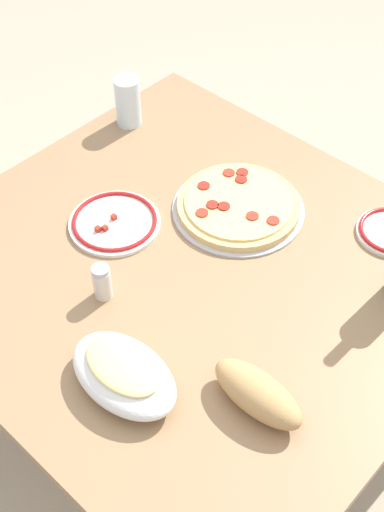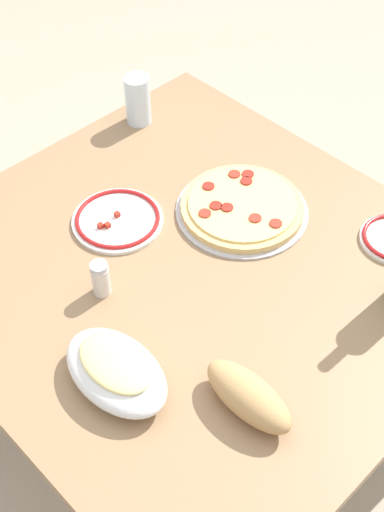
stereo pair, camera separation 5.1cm
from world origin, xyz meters
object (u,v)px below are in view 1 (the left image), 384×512
(bread_loaf, at_px, (258,394))
(spice_shaker, at_px, (102,282))
(side_plate_far, at_px, (115,222))
(pepperoni_pizza, at_px, (238,206))
(water_glass, at_px, (128,102))
(dining_table, at_px, (192,297))
(baked_pasta_dish, at_px, (124,373))

(bread_loaf, height_order, spice_shaker, spice_shaker)
(side_plate_far, relative_size, spice_shaker, 2.50)
(pepperoni_pizza, xyz_separation_m, bread_loaf, (0.37, -0.38, 0.02))
(water_glass, height_order, spice_shaker, water_glass)
(bread_loaf, xyz_separation_m, spice_shaker, (-0.41, -0.02, 0.01))
(bread_loaf, relative_size, spice_shaker, 2.28)
(pepperoni_pizza, distance_m, bread_loaf, 0.53)
(pepperoni_pizza, distance_m, water_glass, 0.45)
(dining_table, relative_size, baked_pasta_dish, 4.75)
(dining_table, height_order, side_plate_far, side_plate_far)
(pepperoni_pizza, height_order, water_glass, water_glass)
(baked_pasta_dish, bearing_deg, pepperoni_pizza, 106.64)
(baked_pasta_dish, relative_size, spice_shaker, 2.76)
(dining_table, relative_size, bread_loaf, 5.75)
(side_plate_far, bearing_deg, pepperoni_pizza, 52.56)
(bread_loaf, bearing_deg, baked_pasta_dish, -146.74)
(baked_pasta_dish, height_order, bread_loaf, baked_pasta_dish)
(water_glass, height_order, bread_loaf, water_glass)
(side_plate_far, distance_m, bread_loaf, 0.57)
(water_glass, relative_size, bread_loaf, 0.69)
(dining_table, relative_size, water_glass, 8.29)
(dining_table, distance_m, baked_pasta_dish, 0.37)
(dining_table, xyz_separation_m, bread_loaf, (0.33, -0.18, 0.15))
(pepperoni_pizza, bearing_deg, water_glass, 171.96)
(dining_table, xyz_separation_m, side_plate_far, (-0.22, -0.03, 0.12))
(dining_table, distance_m, water_glass, 0.58)
(dining_table, xyz_separation_m, pepperoni_pizza, (-0.04, 0.21, 0.13))
(dining_table, height_order, baked_pasta_dish, baked_pasta_dish)
(pepperoni_pizza, height_order, bread_loaf, bread_loaf)
(dining_table, xyz_separation_m, spice_shaker, (-0.08, -0.19, 0.16))
(side_plate_far, distance_m, spice_shaker, 0.22)
(dining_table, bearing_deg, baked_pasta_dish, -69.79)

